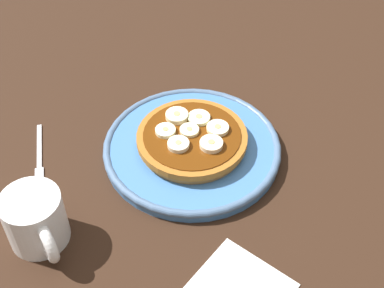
{
  "coord_description": "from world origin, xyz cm",
  "views": [
    {
      "loc": [
        47.45,
        -29.92,
        58.01
      ],
      "look_at": [
        0.0,
        0.0,
        1.89
      ],
      "focal_mm": 49.62,
      "sensor_mm": 36.0,
      "label": 1
    }
  ],
  "objects_px": {
    "banana_slice_2": "(165,131)",
    "fork": "(39,157)",
    "banana_slice_3": "(178,145)",
    "banana_slice_4": "(211,144)",
    "banana_slice_6": "(177,116)",
    "banana_slice_1": "(199,118)",
    "plate": "(192,148)",
    "banana_slice_0": "(190,130)",
    "banana_slice_5": "(218,128)",
    "pancake_stack": "(192,140)",
    "coffee_mug": "(36,220)"
  },
  "relations": [
    {
      "from": "banana_slice_3",
      "to": "banana_slice_6",
      "type": "bearing_deg",
      "value": 150.36
    },
    {
      "from": "coffee_mug",
      "to": "plate",
      "type": "bearing_deg",
      "value": 96.26
    },
    {
      "from": "plate",
      "to": "banana_slice_2",
      "type": "relative_size",
      "value": 8.83
    },
    {
      "from": "banana_slice_0",
      "to": "banana_slice_5",
      "type": "distance_m",
      "value": 0.04
    },
    {
      "from": "pancake_stack",
      "to": "banana_slice_2",
      "type": "xyz_separation_m",
      "value": [
        -0.03,
        -0.03,
        0.01
      ]
    },
    {
      "from": "pancake_stack",
      "to": "banana_slice_5",
      "type": "distance_m",
      "value": 0.04
    },
    {
      "from": "banana_slice_6",
      "to": "banana_slice_4",
      "type": "bearing_deg",
      "value": 7.19
    },
    {
      "from": "banana_slice_0",
      "to": "banana_slice_1",
      "type": "height_order",
      "value": "same"
    },
    {
      "from": "banana_slice_5",
      "to": "banana_slice_6",
      "type": "xyz_separation_m",
      "value": [
        -0.05,
        -0.04,
        0.0
      ]
    },
    {
      "from": "plate",
      "to": "banana_slice_5",
      "type": "xyz_separation_m",
      "value": [
        0.01,
        0.04,
        0.03
      ]
    },
    {
      "from": "banana_slice_1",
      "to": "fork",
      "type": "relative_size",
      "value": 0.27
    },
    {
      "from": "pancake_stack",
      "to": "fork",
      "type": "xyz_separation_m",
      "value": [
        -0.11,
        -0.2,
        -0.03
      ]
    },
    {
      "from": "banana_slice_0",
      "to": "coffee_mug",
      "type": "bearing_deg",
      "value": -82.1
    },
    {
      "from": "coffee_mug",
      "to": "banana_slice_3",
      "type": "bearing_deg",
      "value": 94.47
    },
    {
      "from": "banana_slice_3",
      "to": "coffee_mug",
      "type": "height_order",
      "value": "coffee_mug"
    },
    {
      "from": "banana_slice_0",
      "to": "banana_slice_3",
      "type": "xyz_separation_m",
      "value": [
        0.02,
        -0.03,
        0.0
      ]
    },
    {
      "from": "banana_slice_0",
      "to": "banana_slice_4",
      "type": "relative_size",
      "value": 0.86
    },
    {
      "from": "banana_slice_3",
      "to": "banana_slice_5",
      "type": "xyz_separation_m",
      "value": [
        0.0,
        0.07,
        -0.0
      ]
    },
    {
      "from": "banana_slice_0",
      "to": "coffee_mug",
      "type": "height_order",
      "value": "coffee_mug"
    },
    {
      "from": "banana_slice_3",
      "to": "fork",
      "type": "xyz_separation_m",
      "value": [
        -0.12,
        -0.17,
        -0.04
      ]
    },
    {
      "from": "banana_slice_2",
      "to": "banana_slice_3",
      "type": "bearing_deg",
      "value": 1.7
    },
    {
      "from": "banana_slice_5",
      "to": "coffee_mug",
      "type": "xyz_separation_m",
      "value": [
        0.02,
        -0.29,
        -0.0
      ]
    },
    {
      "from": "fork",
      "to": "banana_slice_0",
      "type": "bearing_deg",
      "value": 62.42
    },
    {
      "from": "banana_slice_1",
      "to": "coffee_mug",
      "type": "height_order",
      "value": "coffee_mug"
    },
    {
      "from": "plate",
      "to": "banana_slice_3",
      "type": "distance_m",
      "value": 0.04
    },
    {
      "from": "banana_slice_1",
      "to": "pancake_stack",
      "type": "bearing_deg",
      "value": -48.55
    },
    {
      "from": "banana_slice_1",
      "to": "banana_slice_5",
      "type": "height_order",
      "value": "same"
    },
    {
      "from": "banana_slice_4",
      "to": "pancake_stack",
      "type": "bearing_deg",
      "value": -163.56
    },
    {
      "from": "plate",
      "to": "coffee_mug",
      "type": "xyz_separation_m",
      "value": [
        0.03,
        -0.25,
        0.03
      ]
    },
    {
      "from": "pancake_stack",
      "to": "banana_slice_4",
      "type": "bearing_deg",
      "value": 16.44
    },
    {
      "from": "banana_slice_2",
      "to": "fork",
      "type": "distance_m",
      "value": 0.2
    },
    {
      "from": "pancake_stack",
      "to": "banana_slice_3",
      "type": "relative_size",
      "value": 5.33
    },
    {
      "from": "banana_slice_0",
      "to": "banana_slice_5",
      "type": "xyz_separation_m",
      "value": [
        0.02,
        0.04,
        0.0
      ]
    },
    {
      "from": "banana_slice_1",
      "to": "coffee_mug",
      "type": "xyz_separation_m",
      "value": [
        0.05,
        -0.28,
        -0.0
      ]
    },
    {
      "from": "plate",
      "to": "banana_slice_4",
      "type": "height_order",
      "value": "banana_slice_4"
    },
    {
      "from": "banana_slice_3",
      "to": "pancake_stack",
      "type": "bearing_deg",
      "value": 107.71
    },
    {
      "from": "banana_slice_3",
      "to": "banana_slice_4",
      "type": "distance_m",
      "value": 0.05
    },
    {
      "from": "banana_slice_2",
      "to": "banana_slice_4",
      "type": "relative_size",
      "value": 0.9
    },
    {
      "from": "banana_slice_3",
      "to": "coffee_mug",
      "type": "distance_m",
      "value": 0.22
    },
    {
      "from": "banana_slice_4",
      "to": "coffee_mug",
      "type": "xyz_separation_m",
      "value": [
        -0.01,
        -0.26,
        -0.0
      ]
    },
    {
      "from": "plate",
      "to": "banana_slice_5",
      "type": "bearing_deg",
      "value": 72.22
    },
    {
      "from": "banana_slice_3",
      "to": "banana_slice_4",
      "type": "height_order",
      "value": "same"
    },
    {
      "from": "plate",
      "to": "banana_slice_4",
      "type": "relative_size",
      "value": 7.93
    },
    {
      "from": "banana_slice_2",
      "to": "fork",
      "type": "height_order",
      "value": "banana_slice_2"
    },
    {
      "from": "plate",
      "to": "pancake_stack",
      "type": "bearing_deg",
      "value": 24.73
    },
    {
      "from": "banana_slice_2",
      "to": "banana_slice_1",
      "type": "bearing_deg",
      "value": 87.66
    },
    {
      "from": "pancake_stack",
      "to": "banana_slice_0",
      "type": "xyz_separation_m",
      "value": [
        -0.01,
        0.0,
        0.01
      ]
    },
    {
      "from": "banana_slice_3",
      "to": "banana_slice_4",
      "type": "bearing_deg",
      "value": 58.07
    },
    {
      "from": "banana_slice_3",
      "to": "plate",
      "type": "bearing_deg",
      "value": 109.03
    },
    {
      "from": "coffee_mug",
      "to": "pancake_stack",
      "type": "bearing_deg",
      "value": 96.1
    }
  ]
}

